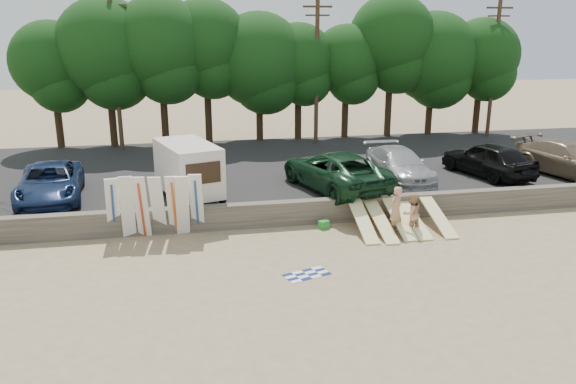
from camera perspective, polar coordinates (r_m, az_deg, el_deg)
name	(u,v)px	position (r m, az deg, el deg)	size (l,w,h in m)	color
ground	(365,247)	(21.10, 7.82, -5.57)	(120.00, 120.00, 0.00)	tan
seawall	(343,209)	(23.60, 5.56, -1.78)	(44.00, 0.50, 1.00)	#6B6356
parking_lot	(304,170)	(30.62, 1.62, 2.27)	(44.00, 14.50, 0.70)	#282828
treeline	(276,52)	(36.48, -1.25, 14.03)	(32.44, 6.44, 9.25)	#382616
utility_poles	(317,67)	(35.58, 2.94, 12.54)	(25.80, 0.26, 9.00)	#473321
box_trailer	(188,168)	(24.28, -10.11, 2.41)	(3.02, 4.22, 2.44)	beige
car_0	(50,182)	(26.03, -23.02, 0.91)	(2.53, 5.50, 1.53)	#15264C
car_1	(335,170)	(25.63, 4.79, 2.20)	(2.87, 6.23, 1.73)	#12331D
car_2	(399,165)	(27.50, 11.19, 2.71)	(2.14, 5.26, 1.53)	#A6A7AB
car_3	(488,159)	(29.51, 19.66, 3.18)	(2.03, 5.05, 1.72)	black
car_4	(570,159)	(31.15, 26.69, 3.01)	(2.37, 5.84, 1.69)	#79654D
surfboard_upright_0	(113,208)	(22.29, -17.35, -1.55)	(0.50, 0.06, 2.60)	white
surfboard_upright_1	(127,207)	(22.12, -16.00, -1.50)	(0.50, 0.06, 2.60)	white
surfboard_upright_2	(142,207)	(22.02, -14.65, -1.50)	(0.50, 0.06, 2.60)	white
surfboard_upright_3	(158,206)	(22.07, -13.08, -1.39)	(0.50, 0.06, 2.60)	white
surfboard_upright_4	(174,205)	(22.00, -11.50, -1.34)	(0.50, 0.06, 2.60)	white
surfboard_upright_5	(183,206)	(21.90, -10.67, -1.37)	(0.50, 0.06, 2.60)	white
surfboard_upright_6	(197,203)	(22.06, -9.26, -1.16)	(0.50, 0.06, 2.60)	white
surfboard_low_0	(362,219)	(22.34, 7.53, -2.70)	(0.56, 3.00, 0.07)	#FFF0A0
surfboard_low_1	(381,221)	(22.54, 9.42, -2.92)	(0.56, 3.00, 0.07)	#FFF0A0
surfboard_low_2	(398,217)	(22.93, 11.16, -2.50)	(0.56, 3.00, 0.07)	#FFF0A0
surfboard_low_3	(412,218)	(23.19, 12.53, -2.63)	(0.56, 3.00, 0.07)	#FFF0A0
surfboard_low_4	(437,216)	(23.54, 14.92, -2.33)	(0.56, 3.00, 0.07)	#FFF0A0
beachgoer_a	(396,210)	(22.44, 10.87, -1.79)	(0.69, 0.45, 1.89)	tan
beachgoer_b	(412,213)	(22.53, 12.45, -2.15)	(0.80, 0.62, 1.64)	tan
cooler	(324,224)	(22.79, 3.65, -3.31)	(0.38, 0.30, 0.32)	green
gear_bag	(377,222)	(23.48, 8.99, -3.01)	(0.30, 0.25, 0.22)	orange
beach_towel	(307,274)	(18.71, 1.92, -8.37)	(1.50, 1.50, 0.00)	white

